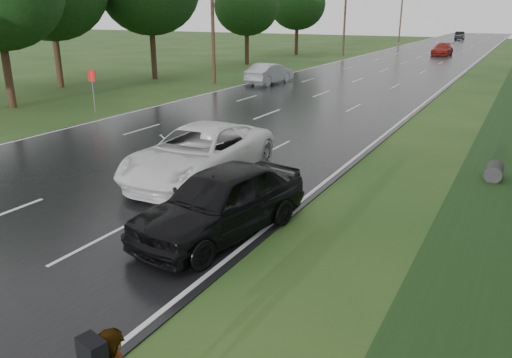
{
  "coord_description": "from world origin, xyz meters",
  "views": [
    {
      "loc": [
        12.04,
        -7.54,
        5.27
      ],
      "look_at": [
        6.43,
        2.84,
        1.3
      ],
      "focal_mm": 35.0,
      "sensor_mm": 36.0,
      "label": 1
    }
  ],
  "objects_px": {
    "silver_sedan": "(270,73)",
    "dark_sedan": "(221,201)",
    "road_sign": "(92,83)",
    "white_pickup": "(199,153)"
  },
  "relations": [
    {
      "from": "dark_sedan",
      "to": "silver_sedan",
      "type": "xyz_separation_m",
      "value": [
        -11.26,
        24.79,
        -0.09
      ]
    },
    {
      "from": "white_pickup",
      "to": "silver_sedan",
      "type": "xyz_separation_m",
      "value": [
        -8.35,
        21.49,
        -0.1
      ]
    },
    {
      "from": "road_sign",
      "to": "white_pickup",
      "type": "xyz_separation_m",
      "value": [
        11.5,
        -6.69,
        -0.74
      ]
    },
    {
      "from": "road_sign",
      "to": "dark_sedan",
      "type": "bearing_deg",
      "value": -34.77
    },
    {
      "from": "silver_sedan",
      "to": "dark_sedan",
      "type": "bearing_deg",
      "value": 118.89
    },
    {
      "from": "white_pickup",
      "to": "silver_sedan",
      "type": "relative_size",
      "value": 1.34
    },
    {
      "from": "road_sign",
      "to": "dark_sedan",
      "type": "xyz_separation_m",
      "value": [
        14.4,
        -10.0,
        -0.75
      ]
    },
    {
      "from": "road_sign",
      "to": "silver_sedan",
      "type": "bearing_deg",
      "value": 77.99
    },
    {
      "from": "road_sign",
      "to": "silver_sedan",
      "type": "xyz_separation_m",
      "value": [
        3.15,
        14.79,
        -0.84
      ]
    },
    {
      "from": "dark_sedan",
      "to": "road_sign",
      "type": "bearing_deg",
      "value": 154.98
    }
  ]
}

